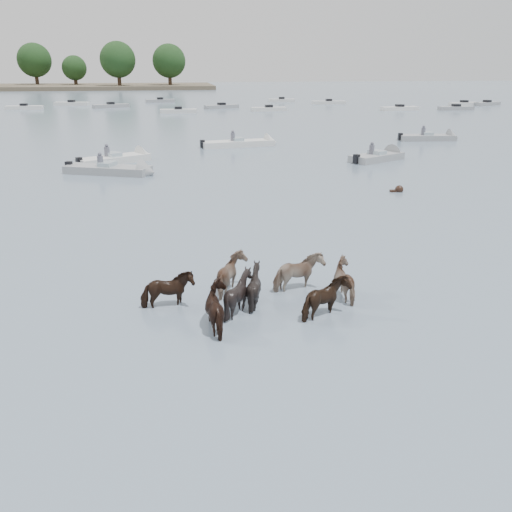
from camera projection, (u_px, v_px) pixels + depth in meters
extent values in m
plane|color=slate|center=(300.00, 320.00, 14.21)|extent=(400.00, 400.00, 0.00)
imported|color=black|center=(167.00, 293.00, 14.84)|extent=(1.55, 0.90, 1.23)
imported|color=#9F866C|center=(233.00, 277.00, 15.86)|extent=(1.16, 1.34, 1.30)
imported|color=black|center=(254.00, 288.00, 15.06)|extent=(1.53, 1.49, 1.28)
imported|color=gray|center=(298.00, 275.00, 15.98)|extent=(1.70, 1.20, 1.31)
imported|color=black|center=(222.00, 310.00, 13.69)|extent=(1.63, 1.69, 1.31)
imported|color=black|center=(238.00, 296.00, 14.52)|extent=(1.41, 1.32, 1.31)
imported|color=black|center=(325.00, 301.00, 14.27)|extent=(1.60, 1.39, 1.25)
imported|color=#85715A|center=(349.00, 282.00, 15.56)|extent=(1.54, 1.60, 1.24)
sphere|color=black|center=(399.00, 189.00, 28.48)|extent=(0.44, 0.44, 0.44)
cube|color=black|center=(395.00, 191.00, 28.48)|extent=(0.50, 0.22, 0.18)
cube|color=silver|center=(114.00, 160.00, 36.73)|extent=(5.03, 3.97, 0.55)
cone|color=silver|center=(146.00, 156.00, 38.26)|extent=(1.61, 1.83, 1.60)
cube|color=#99ADB7|center=(113.00, 155.00, 36.61)|extent=(1.27, 1.37, 0.35)
cube|color=black|center=(79.00, 162.00, 35.15)|extent=(0.48, 0.48, 0.60)
cylinder|color=#595966|center=(107.00, 152.00, 36.48)|extent=(0.36, 0.36, 0.70)
sphere|color=#595966|center=(106.00, 145.00, 36.33)|extent=(0.24, 0.24, 0.24)
cube|color=gray|center=(108.00, 170.00, 33.16)|extent=(5.52, 3.50, 0.55)
cone|color=gray|center=(148.00, 172.00, 32.59)|extent=(1.44, 1.82, 1.60)
cube|color=#99ADB7|center=(107.00, 165.00, 33.04)|extent=(1.16, 1.34, 0.35)
cube|color=black|center=(69.00, 166.00, 33.68)|extent=(0.46, 0.46, 0.60)
cylinder|color=#595966|center=(100.00, 162.00, 32.92)|extent=(0.36, 0.36, 0.70)
sphere|color=#595966|center=(100.00, 154.00, 32.76)|extent=(0.24, 0.24, 0.24)
cube|color=silver|center=(238.00, 144.00, 44.12)|extent=(6.11, 2.52, 0.55)
cone|color=silver|center=(272.00, 142.00, 44.99)|extent=(1.14, 1.72, 1.60)
cube|color=#99ADB7|center=(238.00, 140.00, 44.00)|extent=(0.97, 1.23, 0.35)
cube|color=black|center=(202.00, 144.00, 43.19)|extent=(0.40, 0.40, 0.60)
cylinder|color=#595966|center=(233.00, 137.00, 43.87)|extent=(0.36, 0.36, 0.70)
sphere|color=#595966|center=(233.00, 132.00, 43.72)|extent=(0.24, 0.24, 0.24)
cube|color=gray|center=(377.00, 158.00, 37.59)|extent=(4.46, 3.46, 0.55)
cone|color=gray|center=(396.00, 155.00, 38.82)|extent=(1.57, 1.84, 1.60)
cube|color=#99ADB7|center=(377.00, 153.00, 37.47)|extent=(1.25, 1.37, 0.35)
cube|color=black|center=(356.00, 159.00, 36.30)|extent=(0.48, 0.48, 0.60)
cylinder|color=#595966|center=(372.00, 150.00, 37.34)|extent=(0.36, 0.36, 0.70)
sphere|color=#595966|center=(372.00, 144.00, 37.19)|extent=(0.24, 0.24, 0.24)
cube|color=gray|center=(427.00, 138.00, 47.71)|extent=(4.96, 2.14, 0.55)
cone|color=gray|center=(453.00, 138.00, 47.82)|extent=(1.08, 1.69, 1.60)
cube|color=#99ADB7|center=(427.00, 134.00, 47.60)|extent=(0.92, 1.20, 0.35)
cube|color=black|center=(400.00, 136.00, 47.56)|extent=(0.39, 0.39, 0.60)
cylinder|color=#595966|center=(423.00, 132.00, 47.47)|extent=(0.36, 0.36, 0.70)
sphere|color=#595966|center=(424.00, 127.00, 47.32)|extent=(0.24, 0.24, 0.24)
cube|color=silver|center=(24.00, 108.00, 80.54)|extent=(5.29, 1.50, 0.60)
cube|color=black|center=(24.00, 105.00, 80.42)|extent=(1.00, 1.00, 0.50)
cube|color=silver|center=(72.00, 104.00, 88.39)|extent=(5.70, 2.37, 0.60)
cube|color=black|center=(72.00, 102.00, 88.26)|extent=(1.15, 1.15, 0.50)
cube|color=gray|center=(111.00, 106.00, 83.66)|extent=(5.63, 3.49, 0.60)
cube|color=black|center=(111.00, 104.00, 83.53)|extent=(1.31, 1.31, 0.50)
cube|color=gray|center=(160.00, 101.00, 95.34)|extent=(5.13, 2.17, 0.60)
cube|color=black|center=(160.00, 99.00, 95.21)|extent=(1.13, 1.13, 0.50)
cube|color=silver|center=(178.00, 111.00, 74.51)|extent=(5.03, 1.66, 0.60)
cube|color=black|center=(178.00, 108.00, 74.38)|extent=(1.03, 1.03, 0.50)
cube|color=gray|center=(222.00, 107.00, 82.23)|extent=(5.51, 3.57, 0.60)
cube|color=black|center=(222.00, 104.00, 82.10)|extent=(1.32, 1.32, 0.50)
cube|color=silver|center=(269.00, 109.00, 77.77)|extent=(5.15, 1.76, 0.60)
cube|color=black|center=(269.00, 107.00, 77.64)|extent=(1.05, 1.05, 0.50)
cube|color=silver|center=(282.00, 101.00, 96.26)|extent=(4.71, 2.04, 0.60)
cube|color=black|center=(282.00, 98.00, 96.14)|extent=(1.11, 1.11, 0.50)
cube|color=silver|center=(329.00, 103.00, 91.01)|extent=(5.79, 2.13, 0.60)
cube|color=black|center=(329.00, 100.00, 90.88)|extent=(1.11, 1.11, 0.50)
cube|color=silver|center=(399.00, 109.00, 78.75)|extent=(5.77, 2.18, 0.60)
cube|color=black|center=(400.00, 106.00, 78.62)|extent=(1.12, 1.12, 0.50)
cube|color=gray|center=(456.00, 108.00, 79.38)|extent=(5.22, 1.68, 0.60)
cube|color=black|center=(456.00, 106.00, 79.25)|extent=(1.04, 1.04, 0.50)
cube|color=silver|center=(464.00, 104.00, 87.81)|extent=(4.87, 1.77, 0.60)
cube|color=black|center=(464.00, 102.00, 87.68)|extent=(1.06, 1.06, 0.50)
cube|color=gray|center=(487.00, 104.00, 88.24)|extent=(5.36, 3.34, 0.60)
cube|color=black|center=(487.00, 102.00, 88.11)|extent=(1.30, 1.30, 0.50)
cylinder|color=#382619|center=(37.00, 80.00, 152.28)|extent=(1.00, 1.00, 4.15)
sphere|color=black|center=(34.00, 60.00, 150.45)|extent=(9.21, 9.21, 9.21)
cylinder|color=#382619|center=(76.00, 83.00, 150.40)|extent=(1.00, 1.00, 3.00)
sphere|color=black|center=(74.00, 68.00, 149.08)|extent=(6.67, 6.67, 6.67)
cylinder|color=#382619|center=(119.00, 81.00, 144.13)|extent=(1.00, 1.00, 4.18)
sphere|color=black|center=(118.00, 60.00, 142.29)|extent=(9.30, 9.30, 9.30)
cylinder|color=#382619|center=(170.00, 81.00, 148.09)|extent=(1.00, 1.00, 4.01)
sphere|color=black|center=(169.00, 61.00, 146.33)|extent=(8.92, 8.92, 8.92)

